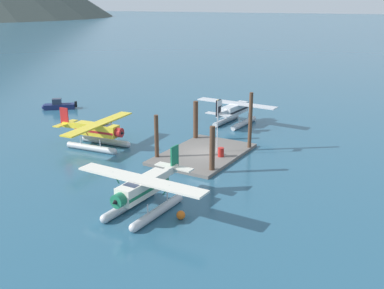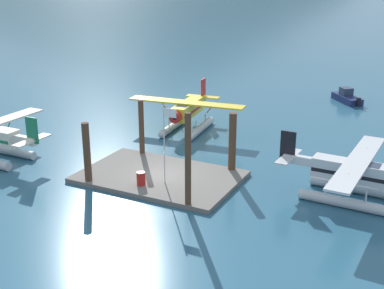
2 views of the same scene
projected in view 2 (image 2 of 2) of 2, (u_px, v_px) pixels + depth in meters
ground_plane at (160, 179)px, 35.44m from camera, size 1200.00×1200.00×0.00m
dock_platform at (160, 177)px, 35.39m from camera, size 10.68×6.92×0.30m
piling_near_left at (87, 154)px, 33.83m from camera, size 0.48×0.48×4.28m
piling_near_right at (188, 162)px, 30.09m from camera, size 0.37×0.37×5.97m
piling_far_left at (142, 129)px, 38.86m from camera, size 0.40×0.40×4.42m
piling_far_right at (232, 144)px, 35.72m from camera, size 0.52×0.52×4.36m
flagpole at (166, 135)px, 32.93m from camera, size 0.95×0.10×5.25m
fuel_drum at (141, 178)px, 33.55m from camera, size 0.62×0.62×0.88m
seaplane_silver_stbd_fwd at (352, 176)px, 31.71m from camera, size 7.98×10.45×3.84m
seaplane_yellow_bow_left at (187, 113)px, 45.33m from camera, size 10.49×7.96×3.84m
boat_navy_open_north at (346, 97)px, 55.47m from camera, size 3.86×4.18×1.50m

